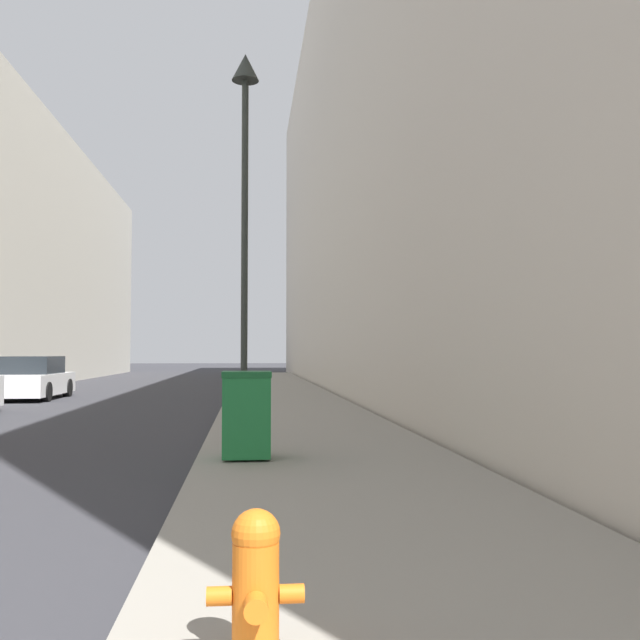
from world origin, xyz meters
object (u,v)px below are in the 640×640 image
(fire_hydrant, at_px, (256,580))
(lamppost, at_px, (245,165))
(trash_bin, at_px, (247,414))
(parked_sedan_far, at_px, (31,379))

(fire_hydrant, relative_size, lamppost, 0.10)
(fire_hydrant, xyz_separation_m, trash_bin, (-0.06, 6.39, 0.24))
(fire_hydrant, bearing_deg, trash_bin, 90.57)
(trash_bin, xyz_separation_m, parked_sedan_far, (-7.37, 15.37, -0.08))
(trash_bin, relative_size, parked_sedan_far, 0.27)
(fire_hydrant, xyz_separation_m, lamppost, (-0.12, 9.30, 4.45))
(trash_bin, bearing_deg, parked_sedan_far, 115.62)
(fire_hydrant, distance_m, lamppost, 10.31)
(fire_hydrant, relative_size, trash_bin, 0.59)
(fire_hydrant, height_order, lamppost, lamppost)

